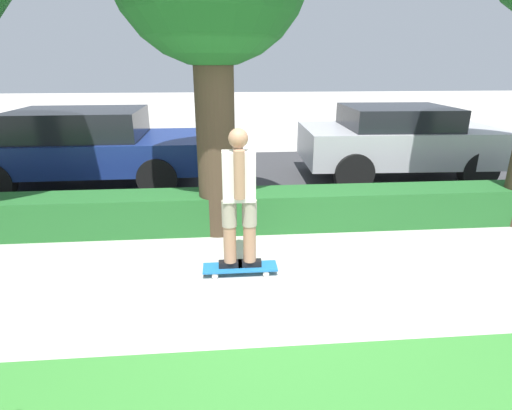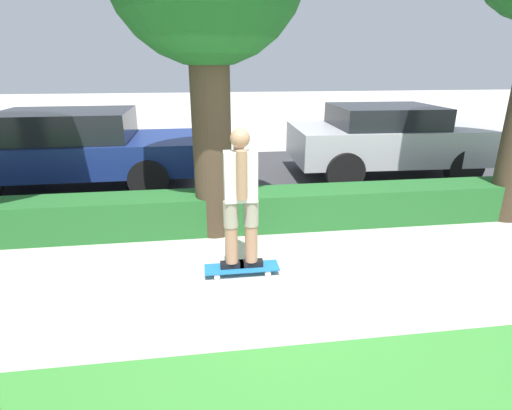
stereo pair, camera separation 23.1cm
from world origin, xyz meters
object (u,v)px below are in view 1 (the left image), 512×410
Objects in this scene: parked_car_front at (88,145)px; parked_car_middle at (398,140)px; skateboard at (240,268)px; skater_person at (239,197)px.

parked_car_front is 1.14× the size of parked_car_middle.
skateboard is 0.54× the size of skater_person.
skateboard is at bearing 90.00° from skater_person.
parked_car_middle is at bearing 47.82° from skateboard.
parked_car_middle is (3.36, 3.71, 0.71)m from skateboard.
skateboard is at bearing -55.08° from parked_car_front.
parked_car_middle reaches higher than parked_car_front.
skater_person is at bearing -55.08° from parked_car_front.
skateboard is 0.84m from skater_person.
parked_car_middle is at bearing 47.82° from skater_person.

